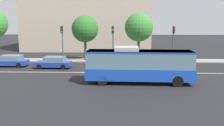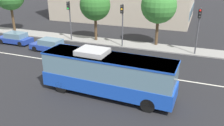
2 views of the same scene
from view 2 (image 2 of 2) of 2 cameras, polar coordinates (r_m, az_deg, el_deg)
ground_plane at (r=23.07m, az=-5.71°, el=-0.77°), size 160.00×160.00×0.00m
sidewalk_kerb at (r=30.17m, az=1.28°, el=4.95°), size 80.00×2.79×0.14m
lane_centre_line at (r=23.07m, az=-5.71°, el=-0.75°), size 76.00×0.16×0.01m
transit_bus at (r=17.11m, az=-1.15°, el=-2.36°), size 10.08×2.84×3.46m
sedan_blue at (r=32.39m, az=-22.65°, el=5.65°), size 4.51×1.84×1.46m
sedan_blue_ahead at (r=27.98m, az=-15.00°, el=4.24°), size 4.58×2.01×1.46m
traffic_light_near_corner at (r=30.98m, az=-10.44°, el=11.69°), size 0.33×0.62×5.20m
traffic_light_mid_block at (r=26.56m, az=20.49°, el=9.04°), size 0.34×0.62×5.20m
traffic_light_far_corner at (r=27.81m, az=2.52°, el=10.90°), size 0.33×0.62×5.20m
street_tree_kerbside_centre at (r=30.44m, az=-4.16°, el=13.97°), size 3.92×3.92×6.67m
street_tree_kerbside_right at (r=28.75m, az=11.41°, el=13.60°), size 4.22×4.22×7.05m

